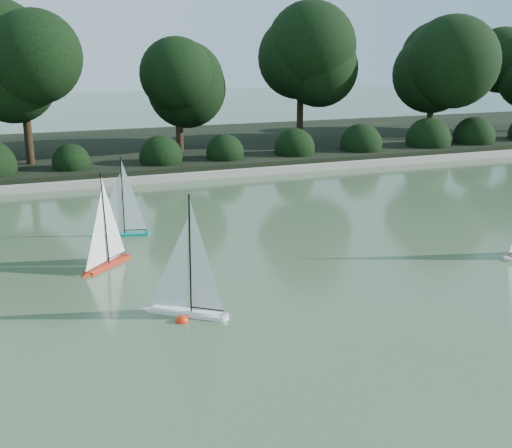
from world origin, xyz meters
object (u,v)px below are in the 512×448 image
(race_buoy, at_px, (182,322))
(sailboat_white_a, at_px, (180,294))
(sailboat_orange, at_px, (103,253))
(sailboat_teal, at_px, (117,223))

(race_buoy, bearing_deg, sailboat_white_a, 78.36)
(sailboat_white_a, xyz_separation_m, race_buoy, (-0.05, -0.23, -0.25))
(sailboat_orange, relative_size, sailboat_teal, 1.03)
(sailboat_teal, height_order, race_buoy, sailboat_teal)
(sailboat_orange, relative_size, race_buoy, 9.43)
(sailboat_orange, height_order, sailboat_teal, sailboat_orange)
(sailboat_teal, bearing_deg, race_buoy, -87.78)
(sailboat_white_a, relative_size, sailboat_teal, 1.10)
(sailboat_orange, xyz_separation_m, race_buoy, (0.61, -2.30, -0.24))
(sailboat_orange, distance_m, sailboat_teal, 1.66)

